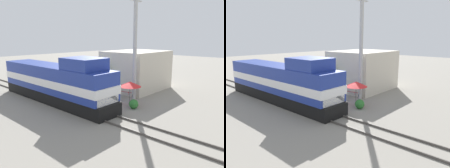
# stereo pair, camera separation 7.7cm
# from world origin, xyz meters

# --- Properties ---
(ground_plane) EXTENTS (120.00, 120.00, 0.00)m
(ground_plane) POSITION_xyz_m (0.00, 0.00, 0.00)
(ground_plane) COLOR gray
(rail_near) EXTENTS (0.08, 41.65, 0.15)m
(rail_near) POSITION_xyz_m (-0.72, 0.00, 0.07)
(rail_near) COLOR #4C4742
(rail_near) RESTS_ON ground_plane
(rail_far) EXTENTS (0.08, 41.65, 0.15)m
(rail_far) POSITION_xyz_m (0.72, 0.00, 0.07)
(rail_far) COLOR #4C4742
(rail_far) RESTS_ON ground_plane
(locomotive) EXTENTS (2.88, 15.09, 4.57)m
(locomotive) POSITION_xyz_m (0.00, 4.54, 1.95)
(locomotive) COLOR black
(locomotive) RESTS_ON ground_plane
(utility_pole) EXTENTS (1.80, 0.37, 10.85)m
(utility_pole) POSITION_xyz_m (5.65, -0.57, 5.49)
(utility_pole) COLOR #B2B2AD
(utility_pole) RESTS_ON ground_plane
(vendor_umbrella) EXTENTS (2.07, 2.07, 2.26)m
(vendor_umbrella) POSITION_xyz_m (3.82, -1.44, 2.03)
(vendor_umbrella) COLOR #4C4C4C
(vendor_umbrella) RESTS_ON ground_plane
(billboard_sign) EXTENTS (2.56, 0.12, 3.13)m
(billboard_sign) POSITION_xyz_m (5.41, 3.59, 2.36)
(billboard_sign) COLOR #595959
(billboard_sign) RESTS_ON ground_plane
(shrub_cluster) EXTENTS (0.84, 0.84, 0.84)m
(shrub_cluster) POSITION_xyz_m (3.27, -2.29, 0.42)
(shrub_cluster) COLOR #2D722D
(shrub_cluster) RESTS_ON ground_plane
(person_bystander) EXTENTS (0.34, 0.34, 1.80)m
(person_bystander) POSITION_xyz_m (4.43, 0.88, 0.98)
(person_bystander) COLOR #2D3347
(person_bystander) RESTS_ON ground_plane
(bicycle) EXTENTS (1.04, 1.99, 0.76)m
(bicycle) POSITION_xyz_m (5.67, 0.47, 0.39)
(bicycle) COLOR black
(bicycle) RESTS_ON ground_plane
(building_block_distant) EXTENTS (7.04, 5.83, 4.60)m
(building_block_distant) POSITION_xyz_m (9.71, 2.08, 2.30)
(building_block_distant) COLOR beige
(building_block_distant) RESTS_ON ground_plane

